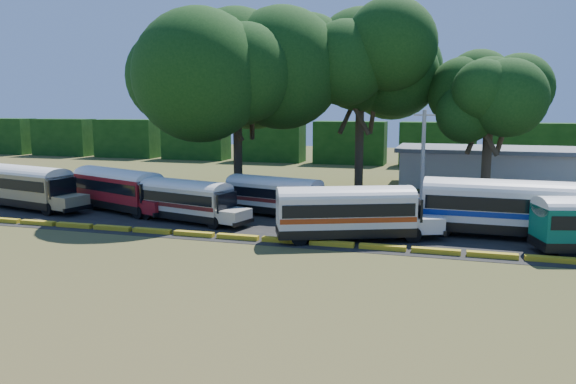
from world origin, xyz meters
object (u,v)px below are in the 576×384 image
(bus_beige, at_px, (26,184))
(bus_cream_west, at_px, (184,198))
(tree_west, at_px, (237,68))
(bus_red, at_px, (119,187))
(bus_white_red, at_px, (349,210))

(bus_beige, height_order, bus_cream_west, bus_beige)
(bus_cream_west, bearing_deg, tree_west, 106.32)
(bus_red, bearing_deg, tree_west, 77.01)
(bus_cream_west, bearing_deg, bus_beige, -168.98)
(bus_beige, bearing_deg, bus_white_red, 6.41)
(tree_west, bearing_deg, bus_white_red, -46.88)
(bus_red, distance_m, bus_cream_west, 7.06)
(bus_beige, height_order, bus_white_red, bus_beige)
(bus_white_red, relative_size, tree_west, 0.62)
(bus_red, distance_m, bus_white_red, 19.53)
(bus_cream_west, distance_m, tree_west, 15.01)
(bus_cream_west, xyz_separation_m, bus_white_red, (12.31, -2.19, 0.19))
(bus_red, bearing_deg, bus_beige, -149.12)
(bus_beige, xyz_separation_m, bus_white_red, (26.78, -3.09, -0.09))
(tree_west, bearing_deg, bus_beige, -143.55)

